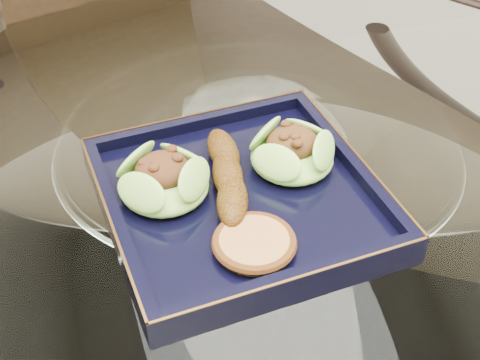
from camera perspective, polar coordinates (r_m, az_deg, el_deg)
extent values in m
cylinder|color=white|center=(0.74, 1.46, 0.15)|extent=(1.10, 1.10, 0.01)
torus|color=black|center=(0.74, 1.46, 0.15)|extent=(1.13, 1.13, 0.02)
cylinder|color=black|center=(1.27, 9.36, -2.83)|extent=(0.04, 0.04, 0.75)
cylinder|color=black|center=(1.19, -16.24, -8.06)|extent=(0.04, 0.04, 0.75)
cube|color=black|center=(1.15, -3.54, 0.70)|extent=(0.56, 0.56, 0.04)
cylinder|color=black|center=(1.32, 8.68, -9.47)|extent=(0.03, 0.03, 0.48)
cylinder|color=black|center=(1.41, -13.99, -6.27)|extent=(0.03, 0.03, 0.48)
cylinder|color=black|center=(1.52, -0.85, -0.46)|extent=(0.03, 0.03, 0.48)
cube|color=black|center=(0.69, 0.00, -1.90)|extent=(0.29, 0.29, 0.02)
ellipsoid|color=#50952B|center=(0.68, -6.51, -0.14)|extent=(0.12, 0.12, 0.03)
ellipsoid|color=#5EAC31|center=(0.71, 4.48, 2.25)|extent=(0.11, 0.11, 0.03)
ellipsoid|color=#64390A|center=(0.68, -1.07, 0.45)|extent=(0.05, 0.15, 0.03)
cylinder|color=#C48041|center=(0.62, 1.22, -5.48)|extent=(0.08, 0.08, 0.01)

